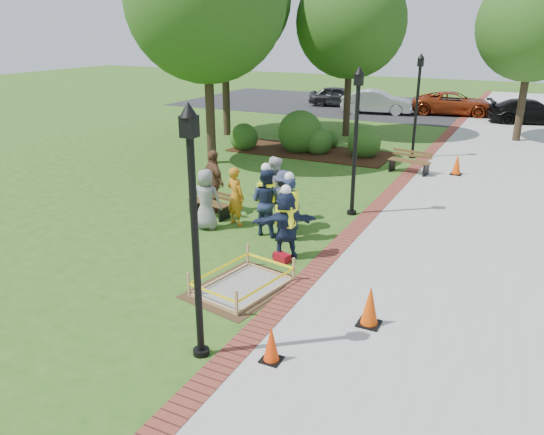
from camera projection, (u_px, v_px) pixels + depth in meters
The scene contains 35 objects.
ground at pixel (229, 271), 12.10m from camera, with size 100.00×100.00×0.00m, color #285116.
sidewalk at pixel (501, 187), 18.40m from camera, with size 6.00×60.00×0.02m, color #9E9E99.
brick_edging at pixel (407, 176), 19.77m from camera, with size 0.50×60.00×0.03m, color maroon.
mulch_bed at pixel (310, 152), 23.44m from camera, with size 7.00×3.00×0.05m, color #381E0F.
parking_lot at pixel (441, 111), 34.79m from camera, with size 36.00×12.00×0.01m, color black.
wet_concrete_pad at pixel (243, 279), 11.23m from camera, with size 2.10×2.57×0.55m.
bench_near at pixel (210, 208), 15.56m from camera, with size 1.40×0.68×0.73m.
bench_far at pixel (409, 166), 20.05m from camera, with size 1.61×0.75×0.84m.
cone_front at pixel (271, 345), 8.75m from camera, with size 0.34×0.34×0.67m.
cone_back at pixel (370, 307), 9.79m from camera, with size 0.42×0.42×0.82m.
cone_far at pixel (457, 165), 19.77m from camera, with size 0.40×0.40×0.80m.
toolbox at pixel (282, 257), 12.58m from camera, with size 0.41×0.22×0.20m, color maroon.
lamp_near at pixel (194, 218), 8.21m from camera, with size 0.28×0.28×4.26m.
lamp_mid at pixel (356, 131), 14.93m from camera, with size 0.28×0.28×4.26m.
lamp_far at pixel (417, 98), 21.66m from camera, with size 0.28×0.28×4.26m.
tree_left at pixel (206, 1), 19.58m from camera, with size 6.04×6.04×9.18m.
tree_back at pixel (351, 22), 25.17m from camera, with size 5.27×5.27×8.07m.
tree_right at pixel (534, 25), 23.98m from camera, with size 5.10×5.10×7.89m.
shrub_a at pixel (244, 149), 24.01m from camera, with size 1.27×1.27×1.27m, color #234E16.
shrub_b at pixel (300, 151), 23.68m from camera, with size 1.95×1.95×1.95m, color #234E16.
shrub_c at pixel (318, 154), 23.22m from camera, with size 1.20×1.20×1.20m, color #234E16.
shrub_d at pixel (363, 157), 22.67m from camera, with size 1.39×1.39×1.39m, color #234E16.
shrub_e at pixel (329, 148), 24.32m from camera, with size 0.85×0.85×0.85m, color #234E16.
casual_person_a at pixel (206, 199), 14.38m from camera, with size 0.60×0.46×1.68m.
casual_person_b at pixel (236, 196), 14.68m from camera, with size 0.61×0.49×1.66m.
casual_person_c at pixel (274, 189), 15.00m from camera, with size 0.66×0.49×1.87m.
casual_person_d at pixel (214, 182), 15.67m from camera, with size 0.71×0.63×1.88m.
casual_person_e at pixel (284, 200), 14.39m from camera, with size 0.61×0.50×1.64m.
hivis_worker_a at pixel (286, 222), 12.51m from camera, with size 0.64×0.60×1.83m.
hivis_worker_b at pixel (289, 207), 13.60m from camera, with size 0.64×0.60×1.83m.
hivis_worker_c at pixel (266, 200), 13.94m from camera, with size 0.61×0.42×1.96m.
parked_car_a at pixel (338, 106), 36.79m from camera, with size 4.55×1.98×1.49m, color #29292C.
parked_car_b at pixel (376, 114), 33.78m from camera, with size 4.87×2.12×1.59m, color #BAB9BF.
parked_car_c at pixel (453, 115), 33.31m from camera, with size 4.68×2.03×1.53m, color #933112.
parked_car_d at pixel (529, 123), 30.35m from camera, with size 4.52×1.97×1.47m, color black.
Camera 1 is at (5.78, -9.36, 5.29)m, focal length 35.00 mm.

